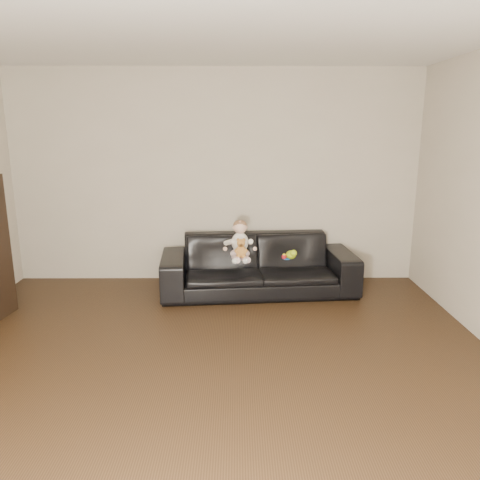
{
  "coord_description": "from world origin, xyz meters",
  "views": [
    {
      "loc": [
        0.27,
        -3.03,
        1.9
      ],
      "look_at": [
        0.3,
        2.14,
        0.65
      ],
      "focal_mm": 35.0,
      "sensor_mm": 36.0,
      "label": 1
    }
  ],
  "objects_px": {
    "sofa": "(258,265)",
    "baby": "(240,242)",
    "toy_rattle": "(284,257)",
    "toy_blue_disc": "(286,258)",
    "teddy_bear": "(241,248)",
    "toy_green": "(291,255)"
  },
  "relations": [
    {
      "from": "toy_rattle",
      "to": "toy_blue_disc",
      "type": "bearing_deg",
      "value": 39.26
    },
    {
      "from": "sofa",
      "to": "toy_blue_disc",
      "type": "height_order",
      "value": "sofa"
    },
    {
      "from": "teddy_bear",
      "to": "toy_blue_disc",
      "type": "xyz_separation_m",
      "value": [
        0.52,
        0.14,
        -0.15
      ]
    },
    {
      "from": "teddy_bear",
      "to": "baby",
      "type": "bearing_deg",
      "value": 64.19
    },
    {
      "from": "sofa",
      "to": "toy_green",
      "type": "bearing_deg",
      "value": -23.8
    },
    {
      "from": "toy_rattle",
      "to": "toy_green",
      "type": "bearing_deg",
      "value": 10.41
    },
    {
      "from": "sofa",
      "to": "baby",
      "type": "xyz_separation_m",
      "value": [
        -0.22,
        -0.12,
        0.3
      ]
    },
    {
      "from": "sofa",
      "to": "toy_blue_disc",
      "type": "relative_size",
      "value": 22.62
    },
    {
      "from": "sofa",
      "to": "teddy_bear",
      "type": "relative_size",
      "value": 10.22
    },
    {
      "from": "sofa",
      "to": "baby",
      "type": "distance_m",
      "value": 0.39
    },
    {
      "from": "toy_green",
      "to": "teddy_bear",
      "type": "bearing_deg",
      "value": -167.07
    },
    {
      "from": "sofa",
      "to": "toy_green",
      "type": "distance_m",
      "value": 0.42
    },
    {
      "from": "baby",
      "to": "toy_rattle",
      "type": "distance_m",
      "value": 0.53
    },
    {
      "from": "toy_green",
      "to": "sofa",
      "type": "bearing_deg",
      "value": 161.05
    },
    {
      "from": "sofa",
      "to": "toy_rattle",
      "type": "height_order",
      "value": "sofa"
    },
    {
      "from": "baby",
      "to": "toy_blue_disc",
      "type": "height_order",
      "value": "baby"
    },
    {
      "from": "toy_green",
      "to": "toy_rattle",
      "type": "bearing_deg",
      "value": -169.59
    },
    {
      "from": "sofa",
      "to": "toy_blue_disc",
      "type": "xyz_separation_m",
      "value": [
        0.32,
        -0.12,
        0.11
      ]
    },
    {
      "from": "baby",
      "to": "toy_blue_disc",
      "type": "relative_size",
      "value": 4.51
    },
    {
      "from": "teddy_bear",
      "to": "toy_rattle",
      "type": "bearing_deg",
      "value": -16.66
    },
    {
      "from": "baby",
      "to": "toy_green",
      "type": "xyz_separation_m",
      "value": [
        0.58,
        -0.01,
        -0.15
      ]
    },
    {
      "from": "toy_green",
      "to": "toy_blue_disc",
      "type": "distance_m",
      "value": 0.07
    }
  ]
}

